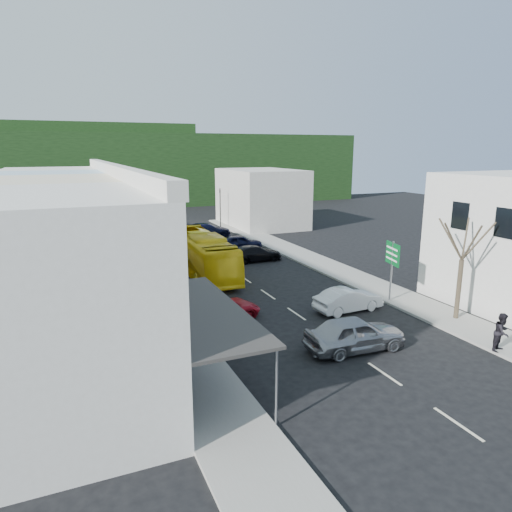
{
  "coord_description": "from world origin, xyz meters",
  "views": [
    {
      "loc": [
        -12.18,
        -22.29,
        9.42
      ],
      "look_at": [
        0.0,
        6.0,
        2.2
      ],
      "focal_mm": 32.0,
      "sensor_mm": 36.0,
      "label": 1
    }
  ],
  "objects_px": {
    "car_silver": "(355,336)",
    "traffic_signal": "(220,208)",
    "pedestrian_left": "(171,293)",
    "car_red": "(221,308)",
    "direction_sign": "(391,272)",
    "pedestrian_right": "(502,334)",
    "street_tree": "(462,260)",
    "bus": "(202,255)",
    "car_white": "(348,300)"
  },
  "relations": [
    {
      "from": "car_silver",
      "to": "traffic_signal",
      "type": "relative_size",
      "value": 0.92
    },
    {
      "from": "pedestrian_left",
      "to": "traffic_signal",
      "type": "bearing_deg",
      "value": -21.15
    },
    {
      "from": "car_red",
      "to": "car_silver",
      "type": "bearing_deg",
      "value": -150.68
    },
    {
      "from": "car_silver",
      "to": "direction_sign",
      "type": "relative_size",
      "value": 1.12
    },
    {
      "from": "car_red",
      "to": "pedestrian_left",
      "type": "distance_m",
      "value": 3.67
    },
    {
      "from": "pedestrian_left",
      "to": "direction_sign",
      "type": "distance_m",
      "value": 13.63
    },
    {
      "from": "car_silver",
      "to": "traffic_signal",
      "type": "bearing_deg",
      "value": -5.92
    },
    {
      "from": "pedestrian_right",
      "to": "direction_sign",
      "type": "distance_m",
      "value": 8.11
    },
    {
      "from": "street_tree",
      "to": "car_silver",
      "type": "bearing_deg",
      "value": -172.42
    },
    {
      "from": "bus",
      "to": "car_white",
      "type": "height_order",
      "value": "bus"
    },
    {
      "from": "pedestrian_right",
      "to": "pedestrian_left",
      "type": "bearing_deg",
      "value": 117.74
    },
    {
      "from": "car_red",
      "to": "pedestrian_right",
      "type": "bearing_deg",
      "value": -138.0
    },
    {
      "from": "car_white",
      "to": "street_tree",
      "type": "height_order",
      "value": "street_tree"
    },
    {
      "from": "pedestrian_left",
      "to": "pedestrian_right",
      "type": "bearing_deg",
      "value": -130.4
    },
    {
      "from": "bus",
      "to": "pedestrian_right",
      "type": "height_order",
      "value": "bus"
    },
    {
      "from": "car_silver",
      "to": "direction_sign",
      "type": "bearing_deg",
      "value": -48.15
    },
    {
      "from": "car_silver",
      "to": "car_white",
      "type": "relative_size",
      "value": 1.0
    },
    {
      "from": "bus",
      "to": "street_tree",
      "type": "xyz_separation_m",
      "value": [
        10.3,
        -15.08,
        1.96
      ]
    },
    {
      "from": "bus",
      "to": "pedestrian_left",
      "type": "height_order",
      "value": "bus"
    },
    {
      "from": "direction_sign",
      "to": "car_red",
      "type": "bearing_deg",
      "value": -173.06
    },
    {
      "from": "traffic_signal",
      "to": "car_white",
      "type": "bearing_deg",
      "value": 104.61
    },
    {
      "from": "street_tree",
      "to": "car_white",
      "type": "bearing_deg",
      "value": 141.99
    },
    {
      "from": "car_white",
      "to": "pedestrian_right",
      "type": "relative_size",
      "value": 2.59
    },
    {
      "from": "car_red",
      "to": "traffic_signal",
      "type": "bearing_deg",
      "value": -25.71
    },
    {
      "from": "car_white",
      "to": "direction_sign",
      "type": "relative_size",
      "value": 1.12
    },
    {
      "from": "car_red",
      "to": "traffic_signal",
      "type": "distance_m",
      "value": 31.48
    },
    {
      "from": "car_white",
      "to": "street_tree",
      "type": "xyz_separation_m",
      "value": [
        4.72,
        -3.69,
        2.81
      ]
    },
    {
      "from": "car_silver",
      "to": "car_red",
      "type": "xyz_separation_m",
      "value": [
        -4.6,
        6.3,
        0.0
      ]
    },
    {
      "from": "bus",
      "to": "car_silver",
      "type": "height_order",
      "value": "bus"
    },
    {
      "from": "car_red",
      "to": "pedestrian_right",
      "type": "xyz_separation_m",
      "value": [
        10.68,
        -9.35,
        0.3
      ]
    },
    {
      "from": "car_silver",
      "to": "car_white",
      "type": "bearing_deg",
      "value": -28.39
    },
    {
      "from": "car_red",
      "to": "pedestrian_left",
      "type": "xyz_separation_m",
      "value": [
        -2.12,
        2.99,
        0.3
      ]
    },
    {
      "from": "car_silver",
      "to": "car_red",
      "type": "height_order",
      "value": "same"
    },
    {
      "from": "street_tree",
      "to": "traffic_signal",
      "type": "xyz_separation_m",
      "value": [
        -1.99,
        35.03,
        -1.11
      ]
    },
    {
      "from": "car_white",
      "to": "pedestrian_right",
      "type": "bearing_deg",
      "value": -161.31
    },
    {
      "from": "car_silver",
      "to": "traffic_signal",
      "type": "xyz_separation_m",
      "value": [
        5.59,
        36.03,
        1.7
      ]
    },
    {
      "from": "car_red",
      "to": "traffic_signal",
      "type": "height_order",
      "value": "traffic_signal"
    },
    {
      "from": "car_white",
      "to": "car_red",
      "type": "height_order",
      "value": "same"
    },
    {
      "from": "car_red",
      "to": "direction_sign",
      "type": "xyz_separation_m",
      "value": [
        10.78,
        -1.3,
        1.26
      ]
    },
    {
      "from": "bus",
      "to": "direction_sign",
      "type": "relative_size",
      "value": 2.96
    },
    {
      "from": "pedestrian_right",
      "to": "direction_sign",
      "type": "relative_size",
      "value": 0.43
    },
    {
      "from": "pedestrian_left",
      "to": "direction_sign",
      "type": "xyz_separation_m",
      "value": [
        12.9,
        -4.28,
        0.96
      ]
    },
    {
      "from": "bus",
      "to": "traffic_signal",
      "type": "height_order",
      "value": "traffic_signal"
    },
    {
      "from": "car_silver",
      "to": "car_white",
      "type": "height_order",
      "value": "same"
    },
    {
      "from": "pedestrian_right",
      "to": "traffic_signal",
      "type": "xyz_separation_m",
      "value": [
        -0.5,
        39.09,
        1.4
      ]
    },
    {
      "from": "pedestrian_left",
      "to": "bus",
      "type": "bearing_deg",
      "value": -26.85
    },
    {
      "from": "bus",
      "to": "direction_sign",
      "type": "xyz_separation_m",
      "value": [
        8.91,
        -11.09,
        0.41
      ]
    },
    {
      "from": "car_white",
      "to": "direction_sign",
      "type": "height_order",
      "value": "direction_sign"
    },
    {
      "from": "pedestrian_left",
      "to": "traffic_signal",
      "type": "height_order",
      "value": "traffic_signal"
    },
    {
      "from": "car_silver",
      "to": "traffic_signal",
      "type": "distance_m",
      "value": 36.5
    }
  ]
}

